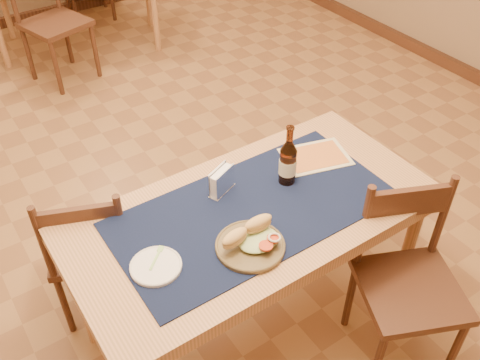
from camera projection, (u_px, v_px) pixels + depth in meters
room at (152, 1)px, 2.37m from camera, size 6.04×7.04×2.84m
main_table at (253, 224)px, 2.34m from camera, size 1.60×0.80×0.75m
placemat at (253, 210)px, 2.28m from camera, size 1.20×0.60×0.01m
baseboard at (176, 219)px, 3.24m from camera, size 6.00×7.00×0.10m
chair_main_far at (92, 246)px, 2.54m from camera, size 0.51×0.51×0.85m
chair_main_near at (408, 279)px, 2.35m from camera, size 0.56×0.56×0.91m
chair_back_near at (51, 19)px, 4.35m from camera, size 0.57×0.57×0.99m
sandwich_plate at (251, 241)px, 2.10m from camera, size 0.28×0.28×0.11m
side_plate at (156, 266)px, 2.03m from camera, size 0.20×0.20×0.02m
fork at (157, 256)px, 2.06m from camera, size 0.10×0.10×0.00m
beer_bottle at (288, 162)px, 2.35m from camera, size 0.08×0.08×0.29m
napkin_holder at (222, 181)px, 2.33m from camera, size 0.15×0.10×0.12m
menu_card at (315, 157)px, 2.56m from camera, size 0.36×0.30×0.01m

